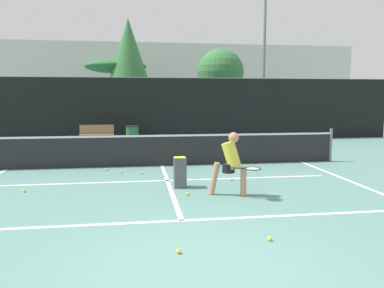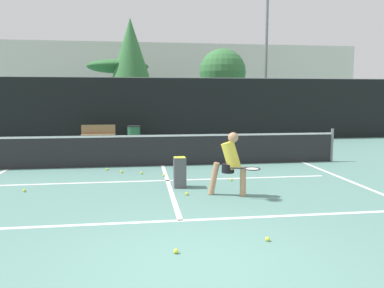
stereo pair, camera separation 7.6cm
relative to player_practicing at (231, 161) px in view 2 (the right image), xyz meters
The scene contains 26 objects.
ground_plane 3.58m from the player_practicing, 110.52° to the right, with size 100.00×100.00×0.00m, color slate.
court_baseline_near 2.06m from the player_practicing, 129.55° to the right, with size 11.00×0.10×0.01m, color white.
court_service_line 2.16m from the player_practicing, 127.15° to the left, with size 8.25×0.10×0.01m, color white.
court_center_mark 1.81m from the player_practicing, 137.81° to the left, with size 0.10×5.20×0.01m, color white.
court_sideline_right 3.54m from the player_practicing, 18.71° to the left, with size 0.10×6.20×0.01m, color white.
net 3.91m from the player_practicing, 108.30° to the left, with size 11.09×0.09×1.07m.
fence_back 10.35m from the player_practicing, 96.83° to the left, with size 24.00×0.06×3.00m.
player_practicing is the anchor object (origin of this frame).
tennis_ball_scattered_0 3.20m from the player_practicing, 126.75° to the left, with size 0.07×0.07×0.07m, color #D1E033.
tennis_ball_scattered_1 2.66m from the player_practicing, 91.38° to the right, with size 0.07×0.07×0.07m, color #D1E033.
tennis_ball_scattered_2 1.56m from the player_practicing, 75.30° to the left, with size 0.07×0.07×0.07m, color #D1E033.
tennis_ball_scattered_3 4.31m from the player_practicing, 132.00° to the left, with size 0.07×0.07×0.07m, color #D1E033.
tennis_ball_scattered_4 2.58m from the player_practicing, 121.23° to the left, with size 0.07×0.07×0.07m, color #D1E033.
tennis_ball_scattered_5 1.16m from the player_practicing, behind, with size 0.07×0.07×0.07m, color #D1E033.
tennis_ball_scattered_6 4.60m from the player_practicing, 168.38° to the left, with size 0.07×0.07×0.07m, color #D1E033.
tennis_ball_scattered_8 3.23m from the player_practicing, 116.90° to the right, with size 0.07×0.07×0.07m, color #D1E033.
tennis_ball_scattered_9 3.72m from the player_practicing, 131.31° to the left, with size 0.07×0.07×0.07m, color #D1E033.
ball_hopper 1.38m from the player_practicing, 138.26° to the left, with size 0.28×0.28×0.71m.
courtside_bench 9.97m from the player_practicing, 111.99° to the left, with size 1.48×0.45×0.86m.
trash_bin 9.63m from the player_practicing, 103.11° to the left, with size 0.60×0.60×0.80m.
parked_car 12.42m from the player_practicing, 97.59° to the left, with size 1.68×4.22×1.44m.
floodlight_mast 15.23m from the player_practicing, 68.46° to the left, with size 1.10×0.24×9.73m.
tree_west 15.93m from the player_practicing, 78.31° to the left, with size 2.86×2.86×5.04m.
tree_mid 19.47m from the player_practicing, 100.11° to the left, with size 4.18×4.18×4.60m.
tree_east 18.10m from the player_practicing, 97.99° to the left, with size 2.67×2.67×7.13m.
building_far 24.99m from the player_practicing, 92.83° to the left, with size 36.00×2.40×6.48m, color beige.
Camera 2 is at (-0.64, -4.32, 2.09)m, focal length 35.00 mm.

